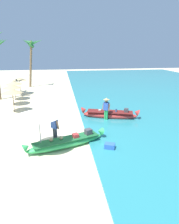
% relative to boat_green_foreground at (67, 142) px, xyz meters
% --- Properties ---
extents(ground_plane, '(80.00, 80.00, 0.00)m').
position_rel_boat_green_foreground_xyz_m(ground_plane, '(-0.59, 0.59, -0.27)').
color(ground_plane, beige).
extents(boat_green_foreground, '(4.37, 2.05, 0.76)m').
position_rel_boat_green_foreground_xyz_m(boat_green_foreground, '(0.00, 0.00, 0.00)').
color(boat_green_foreground, '#38B760').
rests_on(boat_green_foreground, ground).
extents(boat_red_midground, '(4.22, 1.98, 0.87)m').
position_rel_boat_green_foreground_xyz_m(boat_red_midground, '(3.29, 3.89, 0.05)').
color(boat_red_midground, red).
rests_on(boat_red_midground, ground).
extents(person_vendor_hatted, '(0.55, 0.50, 1.70)m').
position_rel_boat_green_foreground_xyz_m(person_vendor_hatted, '(2.90, 3.49, 0.71)').
color(person_vendor_hatted, green).
rests_on(person_vendor_hatted, ground).
extents(person_tourist_customer, '(0.51, 0.54, 1.72)m').
position_rel_boat_green_foreground_xyz_m(person_tourist_customer, '(-0.62, 0.45, 0.71)').
color(person_tourist_customer, '#333842').
rests_on(person_tourist_customer, ground).
extents(patio_umbrella_large, '(2.24, 2.24, 2.19)m').
position_rel_boat_green_foreground_xyz_m(patio_umbrella_large, '(-1.31, -0.24, 1.75)').
color(patio_umbrella_large, '#B7B7BC').
rests_on(patio_umbrella_large, ground).
extents(parasol_row_0, '(1.60, 1.60, 1.91)m').
position_rel_boat_green_foreground_xyz_m(parasol_row_0, '(-4.06, 6.56, 1.48)').
color(parasol_row_0, '#8E6B47').
rests_on(parasol_row_0, ground).
extents(parasol_row_1, '(1.60, 1.60, 1.91)m').
position_rel_boat_green_foreground_xyz_m(parasol_row_1, '(-4.57, 8.72, 1.48)').
color(parasol_row_1, '#8E6B47').
rests_on(parasol_row_1, ground).
extents(parasol_row_2, '(1.60, 1.60, 1.91)m').
position_rel_boat_green_foreground_xyz_m(parasol_row_2, '(-4.82, 10.67, 1.48)').
color(parasol_row_2, '#8E6B47').
rests_on(parasol_row_2, ground).
extents(parasol_row_3, '(1.60, 1.60, 1.91)m').
position_rel_boat_green_foreground_xyz_m(parasol_row_3, '(-4.77, 13.23, 1.48)').
color(parasol_row_3, '#8E6B47').
rests_on(parasol_row_3, ground).
extents(palm_tree_tall_inland, '(2.57, 2.73, 6.25)m').
position_rel_boat_green_foreground_xyz_m(palm_tree_tall_inland, '(-3.80, 17.84, 4.64)').
color(palm_tree_tall_inland, brown).
rests_on(palm_tree_tall_inland, ground).
extents(cooler_box, '(0.62, 0.54, 0.36)m').
position_rel_boat_green_foreground_xyz_m(cooler_box, '(2.13, -0.67, -0.09)').
color(cooler_box, blue).
rests_on(cooler_box, ground).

